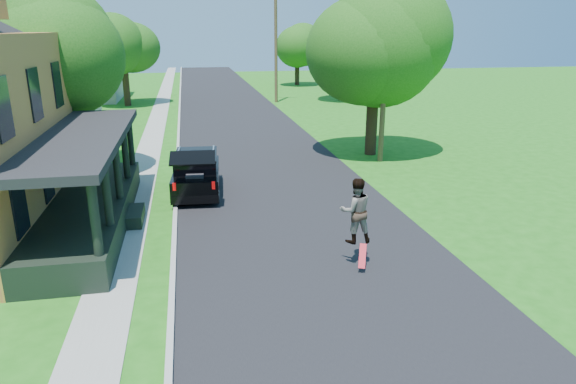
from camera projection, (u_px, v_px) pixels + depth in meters
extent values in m
plane|color=#1D6414|center=(336.00, 292.00, 12.93)|extent=(140.00, 140.00, 0.00)
cube|color=black|center=(245.00, 136.00, 31.63)|extent=(8.00, 120.00, 0.02)
cube|color=#A7A8A2|center=(178.00, 139.00, 30.89)|extent=(0.15, 120.00, 0.12)
cube|color=gray|center=(152.00, 140.00, 30.60)|extent=(1.30, 120.00, 0.03)
cube|color=gray|center=(6.00, 231.00, 16.80)|extent=(6.50, 1.20, 0.03)
cube|color=black|center=(90.00, 213.00, 17.16)|extent=(2.40, 10.00, 0.90)
cube|color=black|center=(81.00, 138.00, 16.38)|extent=(2.60, 10.30, 0.25)
cube|color=#A19D8F|center=(23.00, 93.00, 32.14)|extent=(8.00, 8.00, 5.00)
pyramid|color=black|center=(10.00, 13.00, 30.71)|extent=(12.78, 12.78, 2.20)
cube|color=#A19D8F|center=(74.00, 72.00, 47.10)|extent=(8.00, 8.00, 5.00)
pyramid|color=black|center=(67.00, 18.00, 45.67)|extent=(12.78, 12.78, 2.20)
cube|color=black|center=(197.00, 178.00, 20.57)|extent=(2.03, 4.27, 0.80)
cube|color=black|center=(196.00, 162.00, 20.51)|extent=(1.78, 2.68, 0.52)
cube|color=black|center=(196.00, 155.00, 20.42)|extent=(1.82, 2.77, 0.08)
cube|color=black|center=(192.00, 158.00, 18.25)|extent=(1.66, 0.97, 0.36)
cube|color=#2F2F33|center=(195.00, 180.00, 19.31)|extent=(0.70, 0.61, 0.43)
cube|color=silver|center=(178.00, 153.00, 20.31)|extent=(0.21, 2.28, 0.06)
cube|color=silver|center=(213.00, 152.00, 20.48)|extent=(0.21, 2.28, 0.06)
cube|color=#990505|center=(174.00, 187.00, 18.46)|extent=(0.12, 0.06, 0.28)
cube|color=#990505|center=(213.00, 185.00, 18.62)|extent=(0.12, 0.06, 0.28)
cylinder|color=black|center=(181.00, 176.00, 21.87)|extent=(0.27, 0.66, 0.64)
cylinder|color=black|center=(216.00, 175.00, 22.05)|extent=(0.27, 0.66, 0.64)
cylinder|color=black|center=(175.00, 196.00, 19.27)|extent=(0.27, 0.66, 0.64)
cylinder|color=black|center=(216.00, 195.00, 19.45)|extent=(0.27, 0.66, 0.64)
imported|color=black|center=(356.00, 211.00, 14.02)|extent=(0.90, 0.70, 1.84)
cube|color=red|center=(362.00, 256.00, 13.95)|extent=(0.36, 0.51, 0.56)
cylinder|color=black|center=(50.00, 137.00, 22.98)|extent=(0.69, 0.69, 3.37)
sphere|color=#35751F|center=(39.00, 61.00, 21.96)|extent=(5.57, 5.57, 4.98)
sphere|color=#35751F|center=(46.00, 34.00, 21.46)|extent=(4.83, 4.83, 4.31)
sphere|color=#35751F|center=(24.00, 47.00, 22.02)|extent=(4.95, 4.95, 4.43)
cylinder|color=black|center=(126.00, 87.00, 43.68)|extent=(0.72, 0.72, 3.23)
sphere|color=#35751F|center=(123.00, 47.00, 42.68)|extent=(6.40, 6.40, 4.97)
sphere|color=#35751F|center=(127.00, 33.00, 42.30)|extent=(5.54, 5.54, 4.31)
sphere|color=#35751F|center=(115.00, 40.00, 42.59)|extent=(5.69, 5.69, 4.42)
cylinder|color=black|center=(372.00, 123.00, 26.62)|extent=(0.65, 0.65, 3.34)
sphere|color=#35751F|center=(375.00, 52.00, 25.54)|extent=(6.17, 6.17, 5.62)
sphere|color=#35751F|center=(387.00, 26.00, 24.89)|extent=(5.35, 5.35, 4.87)
sphere|color=#35751F|center=(363.00, 39.00, 25.70)|extent=(5.49, 5.49, 5.00)
cylinder|color=black|center=(342.00, 82.00, 46.94)|extent=(0.53, 0.53, 3.27)
sphere|color=#35751F|center=(343.00, 46.00, 45.96)|extent=(5.04, 5.04, 4.74)
sphere|color=#35751F|center=(348.00, 34.00, 45.43)|extent=(4.37, 4.37, 4.11)
sphere|color=#35751F|center=(337.00, 40.00, 46.08)|extent=(4.48, 4.48, 4.22)
cylinder|color=black|center=(297.00, 71.00, 59.89)|extent=(0.58, 0.58, 3.15)
sphere|color=#35751F|center=(297.00, 44.00, 58.95)|extent=(5.09, 5.09, 4.56)
sphere|color=#35751F|center=(301.00, 35.00, 58.49)|extent=(4.41, 4.41, 3.96)
sphere|color=#35751F|center=(292.00, 39.00, 58.99)|extent=(4.52, 4.52, 4.06)
cylinder|color=#43301F|center=(386.00, 59.00, 24.19)|extent=(0.28, 0.28, 9.88)
cylinder|color=#43301F|center=(276.00, 40.00, 44.66)|extent=(0.33, 0.33, 10.76)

